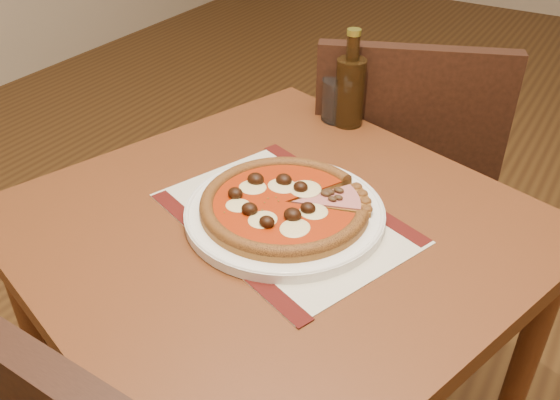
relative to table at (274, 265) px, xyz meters
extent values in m
cube|color=brown|center=(-0.04, 1.16, -0.66)|extent=(5.00, 6.00, 0.02)
cube|color=brown|center=(0.00, 0.00, 0.08)|extent=(1.00, 1.00, 0.04)
cylinder|color=brown|center=(-0.44, -0.23, -0.29)|extent=(0.05, 0.05, 0.71)
cylinder|color=brown|center=(-0.23, 0.44, -0.29)|extent=(0.05, 0.05, 0.71)
cylinder|color=brown|center=(0.44, 0.23, -0.29)|extent=(0.05, 0.05, 0.71)
cube|color=black|center=(-0.02, 0.68, -0.21)|extent=(0.56, 0.56, 0.04)
cylinder|color=black|center=(0.08, 0.92, -0.44)|extent=(0.04, 0.04, 0.42)
cylinder|color=black|center=(-0.26, 0.78, -0.44)|extent=(0.04, 0.04, 0.42)
cylinder|color=black|center=(0.22, 0.58, -0.44)|extent=(0.04, 0.04, 0.42)
cylinder|color=black|center=(-0.12, 0.43, -0.44)|extent=(0.04, 0.04, 0.42)
cube|color=black|center=(0.06, 0.50, 0.04)|extent=(0.41, 0.20, 0.45)
cube|color=beige|center=(0.01, 0.01, 0.10)|extent=(0.49, 0.42, 0.00)
cylinder|color=white|center=(0.01, 0.01, 0.11)|extent=(0.34, 0.34, 0.02)
cylinder|color=brown|center=(0.01, 0.01, 0.13)|extent=(0.29, 0.29, 0.01)
torus|color=#925320|center=(0.01, 0.01, 0.13)|extent=(0.29, 0.29, 0.02)
cylinder|color=#942507|center=(0.01, 0.01, 0.13)|extent=(0.24, 0.24, 0.00)
ellipsoid|color=beige|center=(0.02, 0.06, 0.14)|extent=(0.05, 0.04, 0.01)
ellipsoid|color=beige|center=(-0.03, 0.08, 0.14)|extent=(0.05, 0.04, 0.01)
ellipsoid|color=beige|center=(-0.04, 0.02, 0.14)|extent=(0.05, 0.04, 0.01)
ellipsoid|color=beige|center=(-0.05, -0.04, 0.14)|extent=(0.05, 0.04, 0.01)
ellipsoid|color=beige|center=(0.01, -0.04, 0.14)|extent=(0.05, 0.04, 0.01)
ellipsoid|color=beige|center=(0.07, -0.04, 0.14)|extent=(0.05, 0.04, 0.01)
ellipsoid|color=beige|center=(0.06, 0.01, 0.14)|extent=(0.05, 0.04, 0.01)
ellipsoid|color=black|center=(0.02, 0.07, 0.15)|extent=(0.03, 0.03, 0.02)
ellipsoid|color=black|center=(-0.04, 0.09, 0.15)|extent=(0.03, 0.03, 0.02)
ellipsoid|color=black|center=(-0.04, 0.03, 0.15)|extent=(0.03, 0.03, 0.02)
ellipsoid|color=black|center=(-0.07, -0.02, 0.15)|extent=(0.03, 0.03, 0.02)
ellipsoid|color=black|center=(-0.02, -0.04, 0.15)|extent=(0.03, 0.03, 0.02)
ellipsoid|color=black|center=(0.03, -0.07, 0.15)|extent=(0.03, 0.03, 0.02)
ellipsoid|color=black|center=(0.06, -0.03, 0.15)|extent=(0.03, 0.03, 0.02)
ellipsoid|color=black|center=(0.10, 0.01, 0.15)|extent=(0.03, 0.03, 0.02)
ellipsoid|color=#3D2816|center=(0.07, 0.04, 0.14)|extent=(0.02, 0.01, 0.01)
ellipsoid|color=#3D2816|center=(0.10, 0.07, 0.14)|extent=(0.02, 0.01, 0.01)
ellipsoid|color=#3D2816|center=(0.06, 0.05, 0.14)|extent=(0.02, 0.01, 0.01)
ellipsoid|color=#3D2816|center=(0.09, 0.08, 0.14)|extent=(0.02, 0.01, 0.01)
ellipsoid|color=#3D2816|center=(0.06, 0.06, 0.14)|extent=(0.02, 0.01, 0.01)
ellipsoid|color=#3D2816|center=(0.08, 0.09, 0.14)|extent=(0.02, 0.01, 0.01)
ellipsoid|color=#3D2816|center=(0.05, 0.06, 0.14)|extent=(0.02, 0.01, 0.01)
cylinder|color=white|center=(-0.08, 0.40, 0.15)|extent=(0.08, 0.08, 0.09)
cylinder|color=#37220D|center=(-0.05, 0.39, 0.18)|extent=(0.06, 0.06, 0.15)
cylinder|color=#37220D|center=(-0.05, 0.39, 0.27)|extent=(0.03, 0.03, 0.06)
cylinder|color=#A1A336|center=(-0.05, 0.39, 0.31)|extent=(0.03, 0.03, 0.01)
camera|label=1|loc=(0.44, -0.69, 0.70)|focal=38.00mm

